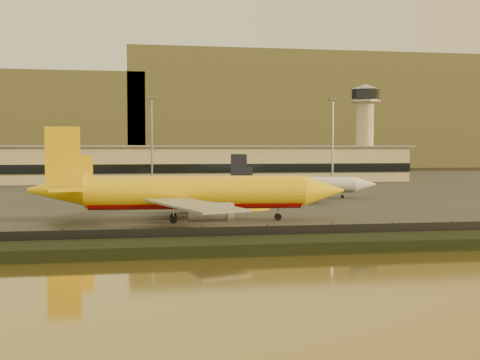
# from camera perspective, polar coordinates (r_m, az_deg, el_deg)

# --- Properties ---
(ground) EXTENTS (900.00, 900.00, 0.00)m
(ground) POSITION_cam_1_polar(r_m,az_deg,el_deg) (85.52, -0.50, -4.90)
(ground) COLOR black
(ground) RESTS_ON ground
(embankment) EXTENTS (320.00, 7.00, 1.40)m
(embankment) POSITION_cam_1_polar(r_m,az_deg,el_deg) (68.86, 1.72, -6.24)
(embankment) COLOR black
(embankment) RESTS_ON ground
(tarmac) EXTENTS (320.00, 220.00, 0.20)m
(tarmac) POSITION_cam_1_polar(r_m,az_deg,el_deg) (179.54, -5.23, -0.73)
(tarmac) COLOR #2D2D2D
(tarmac) RESTS_ON ground
(perimeter_fence) EXTENTS (300.00, 0.05, 2.20)m
(perimeter_fence) POSITION_cam_1_polar(r_m,az_deg,el_deg) (72.65, 1.11, -5.27)
(perimeter_fence) COLOR black
(perimeter_fence) RESTS_ON tarmac
(terminal_building) EXTENTS (202.00, 25.00, 12.60)m
(terminal_building) POSITION_cam_1_polar(r_m,az_deg,el_deg) (209.30, -9.83, 1.45)
(terminal_building) COLOR tan
(terminal_building) RESTS_ON tarmac
(control_tower) EXTENTS (11.20, 11.20, 35.50)m
(control_tower) POSITION_cam_1_polar(r_m,az_deg,el_deg) (230.45, 11.76, 5.40)
(control_tower) COLOR tan
(control_tower) RESTS_ON tarmac
(apron_light_masts) EXTENTS (152.20, 12.20, 25.40)m
(apron_light_masts) POSITION_cam_1_polar(r_m,az_deg,el_deg) (161.21, 0.61, 4.40)
(apron_light_masts) COLOR slate
(apron_light_masts) RESTS_ON tarmac
(distant_hills) EXTENTS (470.00, 160.00, 70.00)m
(distant_hills) POSITION_cam_1_polar(r_m,az_deg,el_deg) (424.20, -10.52, 5.60)
(distant_hills) COLOR brown
(distant_hills) RESTS_ON ground
(dhl_cargo_jet) EXTENTS (50.05, 48.98, 14.95)m
(dhl_cargo_jet) POSITION_cam_1_polar(r_m,az_deg,el_deg) (95.59, -4.73, -1.26)
(dhl_cargo_jet) COLOR yellow
(dhl_cargo_jet) RESTS_ON tarmac
(white_narrowbody_jet) EXTENTS (35.57, 34.20, 10.27)m
(white_narrowbody_jet) POSITION_cam_1_polar(r_m,az_deg,el_deg) (140.78, 5.62, -0.47)
(white_narrowbody_jet) COLOR white
(white_narrowbody_jet) RESTS_ON tarmac
(gse_vehicle_yellow) EXTENTS (4.67, 3.05, 1.94)m
(gse_vehicle_yellow) POSITION_cam_1_polar(r_m,az_deg,el_deg) (112.04, 1.59, -2.42)
(gse_vehicle_yellow) COLOR yellow
(gse_vehicle_yellow) RESTS_ON tarmac
(gse_vehicle_white) EXTENTS (4.36, 2.87, 1.80)m
(gse_vehicle_white) POSITION_cam_1_polar(r_m,az_deg,el_deg) (123.47, -8.50, -1.98)
(gse_vehicle_white) COLOR white
(gse_vehicle_white) RESTS_ON tarmac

